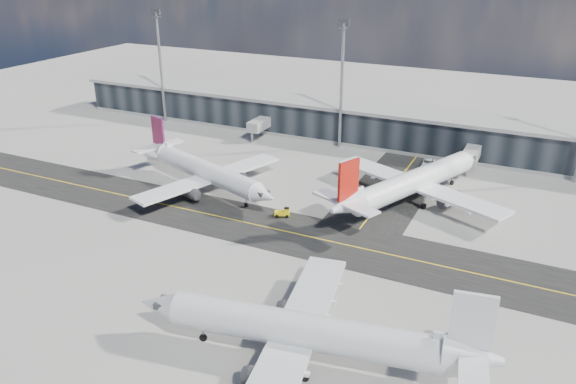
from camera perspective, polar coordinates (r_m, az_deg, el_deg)
name	(u,v)px	position (r m, az deg, el deg)	size (l,w,h in m)	color
ground	(235,233)	(92.47, -5.41, -4.14)	(300.00, 300.00, 0.00)	gray
taxiway_lanes	(285,212)	(99.21, -0.31, -2.00)	(180.00, 63.00, 0.03)	black
terminal_concourse	(350,122)	(137.47, 6.34, 7.04)	(152.00, 19.80, 8.80)	black
floodlight_masts	(342,81)	(128.31, 5.49, 11.20)	(102.50, 0.70, 28.90)	gray
airliner_af	(205,171)	(108.40, -8.43, 2.13)	(36.69, 31.68, 11.17)	white
airliner_redtail	(412,182)	(103.40, 12.52, 0.96)	(34.39, 39.81, 12.33)	white
airliner_near	(309,332)	(63.59, 2.10, -14.05)	(40.80, 34.95, 12.10)	silver
baggage_tug	(284,212)	(97.07, -0.46, -2.08)	(2.87, 2.13, 1.62)	yellow
service_van	(428,163)	(123.15, 14.04, 2.85)	(2.52, 5.47, 1.52)	white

